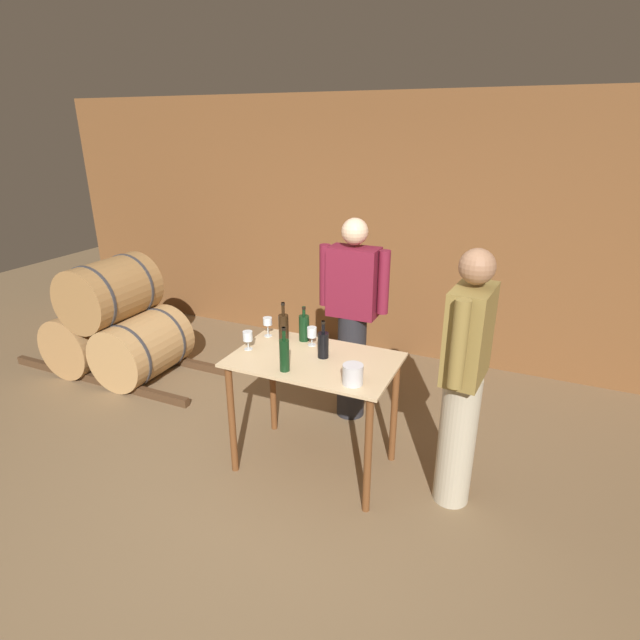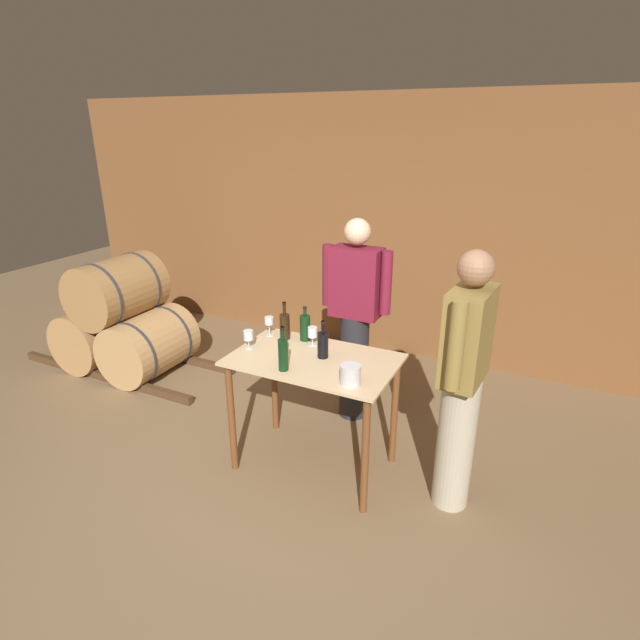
# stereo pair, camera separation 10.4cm
# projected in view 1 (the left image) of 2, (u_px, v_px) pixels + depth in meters

# --- Properties ---
(ground_plane) EXTENTS (14.00, 14.00, 0.00)m
(ground_plane) POSITION_uv_depth(u_px,v_px,m) (253.00, 512.00, 3.29)
(ground_plane) COLOR brown
(back_wall) EXTENTS (8.40, 0.05, 2.70)m
(back_wall) POSITION_uv_depth(u_px,v_px,m) (389.00, 231.00, 5.23)
(back_wall) COLOR brown
(back_wall) RESTS_ON ground_plane
(barrel_rack) EXTENTS (2.21, 0.83, 1.19)m
(barrel_rack) POSITION_uv_depth(u_px,v_px,m) (116.00, 326.00, 5.05)
(barrel_rack) COLOR #4C331E
(barrel_rack) RESTS_ON ground_plane
(tasting_table) EXTENTS (1.14, 0.71, 0.88)m
(tasting_table) POSITION_uv_depth(u_px,v_px,m) (314.00, 379.00, 3.50)
(tasting_table) COLOR #D1B284
(tasting_table) RESTS_ON ground_plane
(wine_bottle_far_left) EXTENTS (0.07, 0.07, 0.29)m
(wine_bottle_far_left) POSITION_uv_depth(u_px,v_px,m) (284.00, 326.00, 3.71)
(wine_bottle_far_left) COLOR black
(wine_bottle_far_left) RESTS_ON tasting_table
(wine_bottle_left) EXTENTS (0.08, 0.08, 0.27)m
(wine_bottle_left) POSITION_uv_depth(u_px,v_px,m) (304.00, 327.00, 3.70)
(wine_bottle_left) COLOR black
(wine_bottle_left) RESTS_ON tasting_table
(wine_bottle_center) EXTENTS (0.07, 0.07, 0.31)m
(wine_bottle_center) POSITION_uv_depth(u_px,v_px,m) (284.00, 354.00, 3.23)
(wine_bottle_center) COLOR black
(wine_bottle_center) RESTS_ON tasting_table
(wine_bottle_right) EXTENTS (0.08, 0.08, 0.27)m
(wine_bottle_right) POSITION_uv_depth(u_px,v_px,m) (323.00, 344.00, 3.43)
(wine_bottle_right) COLOR black
(wine_bottle_right) RESTS_ON tasting_table
(wine_glass_near_left) EXTENTS (0.07, 0.07, 0.14)m
(wine_glass_near_left) POSITION_uv_depth(u_px,v_px,m) (248.00, 337.00, 3.55)
(wine_glass_near_left) COLOR silver
(wine_glass_near_left) RESTS_ON tasting_table
(wine_glass_near_center) EXTENTS (0.07, 0.07, 0.15)m
(wine_glass_near_center) POSITION_uv_depth(u_px,v_px,m) (268.00, 322.00, 3.77)
(wine_glass_near_center) COLOR silver
(wine_glass_near_center) RESTS_ON tasting_table
(wine_glass_near_right) EXTENTS (0.07, 0.07, 0.14)m
(wine_glass_near_right) POSITION_uv_depth(u_px,v_px,m) (312.00, 333.00, 3.62)
(wine_glass_near_right) COLOR silver
(wine_glass_near_right) RESTS_ON tasting_table
(ice_bucket) EXTENTS (0.13, 0.13, 0.13)m
(ice_bucket) POSITION_uv_depth(u_px,v_px,m) (353.00, 374.00, 3.08)
(ice_bucket) COLOR silver
(ice_bucket) RESTS_ON tasting_table
(person_host) EXTENTS (0.25, 0.59, 1.74)m
(person_host) POSITION_uv_depth(u_px,v_px,m) (464.00, 378.00, 3.09)
(person_host) COLOR #B7AD93
(person_host) RESTS_ON ground_plane
(person_visitor_with_scarf) EXTENTS (0.59, 0.24, 1.73)m
(person_visitor_with_scarf) POSITION_uv_depth(u_px,v_px,m) (353.00, 317.00, 4.10)
(person_visitor_with_scarf) COLOR #232328
(person_visitor_with_scarf) RESTS_ON ground_plane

